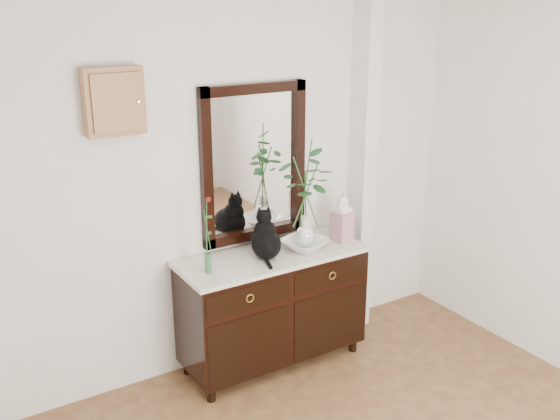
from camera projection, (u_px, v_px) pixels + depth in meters
wall_back at (241, 178)px, 4.29m from camera, size 3.60×0.04×2.70m
pilaster at (362, 162)px, 4.72m from camera, size 0.12×0.20×2.70m
sideboard at (273, 303)px, 4.42m from camera, size 1.33×0.52×0.82m
wall_mirror at (254, 164)px, 4.30m from camera, size 0.80×0.06×1.10m
key_cabinet at (114, 101)px, 3.64m from camera, size 0.35×0.10×0.40m
cat at (266, 235)px, 4.19m from camera, size 0.31×0.34×0.33m
lotus_bowl at (305, 244)px, 4.37m from camera, size 0.39×0.39×0.07m
vase_branches at (306, 193)px, 4.25m from camera, size 0.48×0.48×0.79m
bud_vase_rose at (207, 235)px, 3.91m from camera, size 0.07×0.07×0.52m
ginger_jar at (342, 217)px, 4.50m from camera, size 0.15×0.15×0.35m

